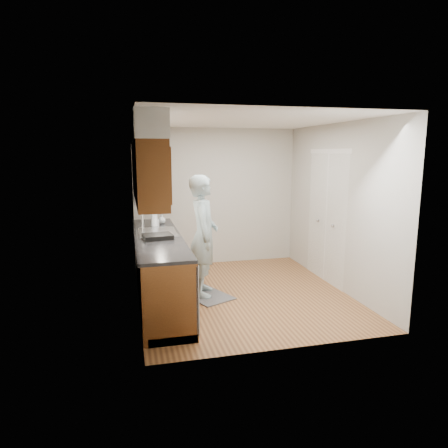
{
  "coord_description": "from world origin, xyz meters",
  "views": [
    {
      "loc": [
        -1.6,
        -5.44,
        2.07
      ],
      "look_at": [
        -0.21,
        0.25,
        1.01
      ],
      "focal_mm": 32.0,
      "sensor_mm": 36.0,
      "label": 1
    }
  ],
  "objects_px": {
    "person": "(203,228)",
    "dish_rack": "(158,236)",
    "soap_bottle_b": "(156,221)",
    "soap_bottle_a": "(154,218)",
    "soap_bottle_c": "(162,219)"
  },
  "relations": [
    {
      "from": "person",
      "to": "soap_bottle_b",
      "type": "bearing_deg",
      "value": 58.11
    },
    {
      "from": "soap_bottle_b",
      "to": "person",
      "type": "bearing_deg",
      "value": -42.64
    },
    {
      "from": "dish_rack",
      "to": "soap_bottle_c",
      "type": "bearing_deg",
      "value": 74.98
    },
    {
      "from": "soap_bottle_a",
      "to": "soap_bottle_c",
      "type": "xyz_separation_m",
      "value": [
        0.14,
        0.31,
        -0.07
      ]
    },
    {
      "from": "soap_bottle_a",
      "to": "soap_bottle_c",
      "type": "height_order",
      "value": "soap_bottle_a"
    },
    {
      "from": "soap_bottle_a",
      "to": "dish_rack",
      "type": "distance_m",
      "value": 0.83
    },
    {
      "from": "person",
      "to": "soap_bottle_b",
      "type": "relative_size",
      "value": 11.23
    },
    {
      "from": "person",
      "to": "dish_rack",
      "type": "distance_m",
      "value": 0.73
    },
    {
      "from": "person",
      "to": "soap_bottle_b",
      "type": "distance_m",
      "value": 0.85
    },
    {
      "from": "person",
      "to": "soap_bottle_b",
      "type": "xyz_separation_m",
      "value": [
        -0.63,
        0.58,
        0.02
      ]
    },
    {
      "from": "soap_bottle_b",
      "to": "soap_bottle_c",
      "type": "height_order",
      "value": "soap_bottle_b"
    },
    {
      "from": "person",
      "to": "soap_bottle_c",
      "type": "bearing_deg",
      "value": 42.09
    },
    {
      "from": "soap_bottle_a",
      "to": "soap_bottle_c",
      "type": "distance_m",
      "value": 0.34
    },
    {
      "from": "soap_bottle_a",
      "to": "soap_bottle_b",
      "type": "bearing_deg",
      "value": 54.84
    },
    {
      "from": "person",
      "to": "soap_bottle_a",
      "type": "xyz_separation_m",
      "value": [
        -0.65,
        0.54,
        0.08
      ]
    }
  ]
}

